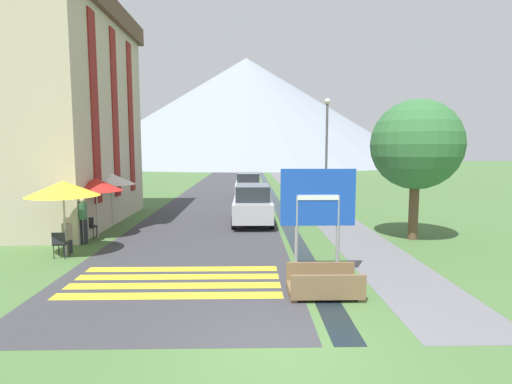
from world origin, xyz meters
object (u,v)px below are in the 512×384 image
road_sign (318,206)px  parked_car_far (248,186)px  cafe_chair_middle (90,226)px  cafe_umbrella_rear_white (111,179)px  cafe_chair_far_right (97,220)px  cafe_umbrella_middle_red (96,185)px  cafe_umbrella_front_yellow (63,189)px  parked_car_near (252,204)px  person_seated_far (67,233)px  hotel_building (55,104)px  cafe_chair_nearest (60,242)px  footbridge (324,286)px  streetlamp (326,149)px  tree_by_path (416,145)px  person_standing_terrace (83,217)px

road_sign → parked_car_far: size_ratio=0.69×
cafe_chair_middle → cafe_umbrella_rear_white: bearing=61.9°
cafe_chair_far_right → cafe_umbrella_middle_red: size_ratio=0.36×
cafe_umbrella_front_yellow → parked_car_near: bearing=41.2°
cafe_umbrella_middle_red → person_seated_far: 2.76m
hotel_building → road_sign: (10.69, -7.95, -3.54)m
cafe_umbrella_front_yellow → person_seated_far: bearing=104.8°
cafe_chair_middle → cafe_umbrella_middle_red: (0.23, 0.23, 1.57)m
cafe_umbrella_front_yellow → cafe_chair_nearest: bearing=-93.4°
road_sign → parked_car_far: 16.58m
cafe_umbrella_middle_red → footbridge: bearing=-39.5°
parked_car_far → cafe_umbrella_middle_red: 13.09m
streetlamp → person_seated_far: bearing=-145.5°
cafe_chair_middle → person_seated_far: bearing=-114.6°
hotel_building → parked_car_near: bearing=-2.6°
parked_car_far → tree_by_path: 13.99m
cafe_chair_middle → person_standing_terrace: (0.11, -0.87, 0.49)m
footbridge → cafe_chair_middle: (-7.93, 6.12, 0.29)m
cafe_chair_middle → parked_car_far: bearing=35.3°
cafe_chair_far_right → person_standing_terrace: bearing=-80.8°
footbridge → streetlamp: bearing=78.9°
parked_car_near → parked_car_far: size_ratio=0.98×
parked_car_near → streetlamp: (3.73, 1.74, 2.55)m
parked_car_near → hotel_building: bearing=177.4°
road_sign → person_standing_terrace: size_ratio=1.70×
road_sign → person_standing_terrace: road_sign is taller
streetlamp → footbridge: bearing=-101.1°
road_sign → cafe_umbrella_middle_red: (-7.79, 4.82, 0.15)m
person_standing_terrace → streetlamp: 11.65m
hotel_building → cafe_chair_far_right: bearing=-39.9°
cafe_umbrella_front_yellow → streetlamp: 12.24m
parked_car_near → person_seated_far: size_ratio=3.48×
person_standing_terrace → person_seated_far: bearing=-90.3°
parked_car_near → parked_car_far: 8.90m
cafe_chair_nearest → person_seated_far: 0.66m
footbridge → cafe_chair_nearest: 8.46m
hotel_building → footbridge: 15.16m
person_seated_far → tree_by_path: tree_by_path is taller
person_seated_far → parked_car_near: bearing=39.3°
parked_car_near → tree_by_path: tree_by_path is taller
hotel_building → person_seated_far: 7.81m
cafe_chair_far_right → cafe_umbrella_rear_white: bearing=80.2°
cafe_chair_nearest → parked_car_near: bearing=40.8°
cafe_chair_nearest → tree_by_path: tree_by_path is taller
streetlamp → tree_by_path: streetlamp is taller
footbridge → parked_car_far: (-1.79, 17.97, 0.68)m
cafe_chair_far_right → cafe_umbrella_middle_red: 1.94m
road_sign → footbridge: size_ratio=1.72×
road_sign → streetlamp: bearing=77.6°
footbridge → person_seated_far: (-7.82, 3.98, 0.44)m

